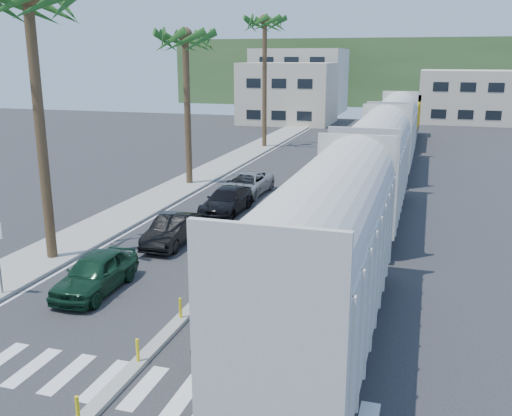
{
  "coord_description": "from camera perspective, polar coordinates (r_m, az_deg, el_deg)",
  "views": [
    {
      "loc": [
        7.62,
        -14.26,
        8.72
      ],
      "look_at": [
        0.26,
        9.98,
        2.0
      ],
      "focal_mm": 40.0,
      "sensor_mm": 36.0,
      "label": 1
    }
  ],
  "objects": [
    {
      "name": "cyclist",
      "position": [
        16.72,
        -4.17,
        -13.84
      ],
      "size": [
        1.68,
        2.22,
        2.25
      ],
      "rotation": [
        0.0,
        0.0,
        1.28
      ],
      "color": "#9EA0A5",
      "rests_on": "ground"
    },
    {
      "name": "car_rear",
      "position": [
        37.18,
        -0.94,
        2.44
      ],
      "size": [
        2.89,
        5.44,
        1.45
      ],
      "primitive_type": "imported",
      "rotation": [
        0.0,
        0.0,
        -0.05
      ],
      "color": "#9FA1A4",
      "rests_on": "ground"
    },
    {
      "name": "lane_markings",
      "position": [
        41.39,
        2.86,
        2.68
      ],
      "size": [
        9.42,
        90.0,
        0.01
      ],
      "color": "silver",
      "rests_on": "ground"
    },
    {
      "name": "car_second",
      "position": [
        27.54,
        -8.38,
        -2.21
      ],
      "size": [
        1.68,
        4.37,
        1.42
      ],
      "primitive_type": "imported",
      "rotation": [
        0.0,
        0.0,
        0.02
      ],
      "color": "black",
      "rests_on": "ground"
    },
    {
      "name": "car_third",
      "position": [
        32.83,
        -2.95,
        0.73
      ],
      "size": [
        2.3,
        5.07,
        1.44
      ],
      "primitive_type": "imported",
      "rotation": [
        0.0,
        0.0,
        -0.03
      ],
      "color": "black",
      "rests_on": "ground"
    },
    {
      "name": "median",
      "position": [
        36.11,
        4.22,
        0.98
      ],
      "size": [
        0.45,
        60.0,
        0.85
      ],
      "color": "gray",
      "rests_on": "ground"
    },
    {
      "name": "crosswalk",
      "position": [
        16.86,
        -13.34,
        -16.71
      ],
      "size": [
        14.0,
        2.2,
        0.01
      ],
      "primitive_type": "cube",
      "color": "silver",
      "rests_on": "ground"
    },
    {
      "name": "palm_trees",
      "position": [
        40.22,
        -6.44,
        17.74
      ],
      "size": [
        3.5,
        37.2,
        13.75
      ],
      "color": "brown",
      "rests_on": "ground"
    },
    {
      "name": "buildings",
      "position": [
        87.16,
        7.78,
        11.86
      ],
      "size": [
        38.0,
        27.0,
        10.0
      ],
      "color": "beige",
      "rests_on": "ground"
    },
    {
      "name": "sidewalk",
      "position": [
        43.31,
        -5.32,
        3.28
      ],
      "size": [
        3.0,
        90.0,
        0.15
      ],
      "primitive_type": "cube",
      "color": "gray",
      "rests_on": "ground"
    },
    {
      "name": "freight_train",
      "position": [
        36.96,
        12.68,
        5.44
      ],
      "size": [
        3.0,
        60.94,
        5.85
      ],
      "color": "beige",
      "rests_on": "ground"
    },
    {
      "name": "hillside",
      "position": [
        114.55,
        13.43,
        13.1
      ],
      "size": [
        80.0,
        20.0,
        12.0
      ],
      "primitive_type": "cube",
      "color": "#385628",
      "rests_on": "ground"
    },
    {
      "name": "ground",
      "position": [
        18.37,
        -10.15,
        -13.74
      ],
      "size": [
        140.0,
        140.0,
        0.0
      ],
      "primitive_type": "plane",
      "color": "#28282B",
      "rests_on": "ground"
    },
    {
      "name": "car_lead",
      "position": [
        22.72,
        -15.75,
        -6.26
      ],
      "size": [
        2.1,
        4.56,
        1.51
      ],
      "primitive_type": "imported",
      "rotation": [
        0.0,
        0.0,
        0.04
      ],
      "color": "#11331F",
      "rests_on": "ground"
    },
    {
      "name": "rails",
      "position": [
        43.22,
        13.09,
        2.87
      ],
      "size": [
        1.56,
        100.0,
        0.06
      ],
      "color": "black",
      "rests_on": "ground"
    }
  ]
}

